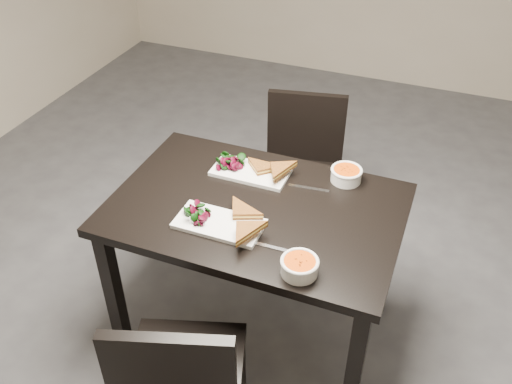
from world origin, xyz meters
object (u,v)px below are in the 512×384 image
(chair_far, at_px, (302,164))
(chair_near, at_px, (181,379))
(plate_far, at_px, (250,172))
(soup_bowl_near, at_px, (300,266))
(table, at_px, (256,224))
(plate_near, at_px, (219,224))
(soup_bowl_far, at_px, (346,174))

(chair_far, bearing_deg, chair_near, -100.82)
(plate_far, bearing_deg, soup_bowl_near, -52.32)
(table, xyz_separation_m, chair_near, (-0.01, -0.70, -0.17))
(table, relative_size, plate_far, 3.53)
(table, bearing_deg, plate_near, -117.38)
(soup_bowl_near, relative_size, soup_bowl_far, 1.00)
(table, distance_m, plate_far, 0.25)
(chair_near, distance_m, soup_bowl_far, 1.09)
(soup_bowl_near, relative_size, plate_far, 0.41)
(chair_near, bearing_deg, table, 71.09)
(table, distance_m, chair_near, 0.72)
(chair_near, height_order, plate_far, chair_near)
(table, bearing_deg, soup_bowl_far, 45.80)
(soup_bowl_near, height_order, plate_far, soup_bowl_near)
(table, xyz_separation_m, chair_far, (-0.02, 0.75, -0.17))
(chair_far, height_order, plate_far, chair_far)
(plate_near, relative_size, soup_bowl_far, 2.51)
(plate_near, bearing_deg, plate_far, 92.80)
(chair_near, xyz_separation_m, soup_bowl_far, (0.31, 1.01, 0.30))
(chair_near, bearing_deg, chair_far, 72.43)
(soup_bowl_near, bearing_deg, chair_far, 106.40)
(chair_near, height_order, soup_bowl_near, chair_near)
(soup_bowl_far, bearing_deg, soup_bowl_near, -91.40)
(chair_far, bearing_deg, table, -99.57)
(plate_far, distance_m, soup_bowl_far, 0.42)
(table, relative_size, plate_near, 3.44)
(table, height_order, soup_bowl_far, soup_bowl_far)
(chair_far, height_order, plate_near, chair_far)
(plate_far, bearing_deg, chair_near, -83.79)
(chair_near, distance_m, plate_far, 0.95)
(chair_near, distance_m, plate_near, 0.60)
(plate_far, xyz_separation_m, soup_bowl_far, (0.41, 0.11, 0.03))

